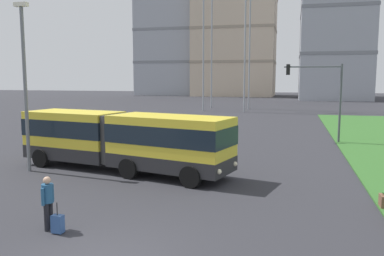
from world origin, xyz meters
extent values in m
cube|color=yellow|center=(-0.98, 9.04, 1.73)|extent=(6.43, 3.90, 2.55)
cube|color=#262628|center=(-0.98, 9.04, 0.80)|extent=(6.45, 3.92, 0.70)
cube|color=#19232D|center=(-0.98, 9.04, 2.15)|extent=(6.48, 3.94, 0.90)
cube|color=yellow|center=(-6.93, 10.36, 1.73)|extent=(5.58, 3.43, 2.55)
cube|color=#262628|center=(-6.93, 10.36, 0.80)|extent=(5.60, 3.45, 0.70)
cube|color=#19232D|center=(-6.93, 10.36, 2.15)|extent=(5.62, 3.47, 0.90)
cylinder|color=#383838|center=(-3.88, 9.78, 1.72)|extent=(2.40, 2.40, 2.45)
cylinder|color=black|center=(1.08, 9.81, 0.50)|extent=(1.04, 0.52, 1.00)
cylinder|color=black|center=(0.46, 7.39, 0.50)|extent=(1.04, 0.52, 1.00)
cylinder|color=black|center=(-2.22, 10.65, 0.50)|extent=(1.04, 0.52, 1.00)
cylinder|color=black|center=(-2.83, 8.22, 0.50)|extent=(1.04, 0.52, 1.00)
cylinder|color=black|center=(-7.97, 11.83, 0.50)|extent=(1.03, 0.46, 1.00)
cylinder|color=black|center=(-8.44, 9.37, 0.50)|extent=(1.03, 0.46, 1.00)
sphere|color=#F9EFC6|center=(2.17, 9.17, 0.80)|extent=(0.24, 0.24, 0.24)
sphere|color=#F9EFC6|center=(1.73, 7.43, 0.80)|extent=(0.24, 0.24, 0.24)
cube|color=slate|center=(-6.00, 18.68, 0.58)|extent=(4.48, 2.00, 0.80)
cube|color=black|center=(-6.15, 18.67, 1.28)|extent=(2.45, 1.79, 0.60)
cylinder|color=black|center=(-4.54, 19.64, 0.32)|extent=(0.65, 0.25, 0.64)
cylinder|color=black|center=(-4.46, 17.85, 0.32)|extent=(0.65, 0.25, 0.64)
cylinder|color=black|center=(-7.54, 19.51, 0.32)|extent=(0.65, 0.25, 0.64)
cylinder|color=black|center=(-7.46, 17.71, 0.32)|extent=(0.65, 0.25, 0.64)
cylinder|color=black|center=(-2.69, 1.66, 0.45)|extent=(0.16, 0.16, 0.90)
cylinder|color=black|center=(-2.70, 1.46, 0.45)|extent=(0.16, 0.16, 0.90)
cylinder|color=#23517A|center=(-2.70, 1.56, 1.20)|extent=(0.36, 0.36, 0.60)
sphere|color=tan|center=(-2.70, 1.56, 1.62)|extent=(0.24, 0.24, 0.24)
cylinder|color=#23517A|center=(-2.69, 1.80, 1.15)|extent=(0.10, 0.10, 0.55)
cylinder|color=#23517A|center=(-2.71, 1.32, 1.15)|extent=(0.10, 0.10, 0.55)
cube|color=#335693|center=(-2.25, 1.36, 0.31)|extent=(0.37, 0.26, 0.56)
cylinder|color=black|center=(-2.25, 1.36, 0.80)|extent=(0.03, 0.03, 0.40)
cylinder|color=#474C51|center=(8.13, 22.00, 2.93)|extent=(0.16, 0.16, 5.86)
cylinder|color=#474C51|center=(6.08, 22.00, 5.66)|extent=(4.12, 0.10, 0.10)
cube|color=black|center=(4.32, 22.00, 5.46)|extent=(0.28, 0.28, 0.80)
sphere|color=red|center=(4.32, 22.00, 5.71)|extent=(0.16, 0.16, 0.16)
sphere|color=yellow|center=(4.32, 22.00, 5.45)|extent=(0.16, 0.16, 0.16)
sphere|color=green|center=(4.32, 22.00, 5.19)|extent=(0.16, 0.16, 0.16)
cylinder|color=slate|center=(-8.50, 8.46, 4.18)|extent=(0.18, 0.18, 8.35)
cube|color=white|center=(-8.50, 8.46, 8.45)|extent=(0.70, 0.28, 0.20)
cube|color=#9EA3AD|center=(-30.00, 104.00, 22.36)|extent=(17.88, 16.24, 44.73)
cube|color=gray|center=(-30.00, 104.00, 9.30)|extent=(18.08, 16.44, 0.70)
cube|color=gray|center=(-30.00, 104.00, 18.24)|extent=(18.08, 16.44, 0.70)
cube|color=gray|center=(-30.00, 104.00, 27.19)|extent=(18.08, 16.44, 0.70)
cube|color=gray|center=(-11.06, 100.91, 9.07)|extent=(21.65, 16.55, 0.70)
cube|color=gray|center=(-11.06, 100.91, 17.79)|extent=(21.65, 16.55, 0.70)
cube|color=gray|center=(13.46, 87.70, 10.00)|extent=(15.16, 18.16, 0.70)
cube|color=gray|center=(13.46, 87.70, 19.65)|extent=(15.16, 18.16, 0.70)
cylinder|color=gray|center=(-2.05, 53.89, 15.41)|extent=(0.24, 0.24, 30.83)
cylinder|color=gray|center=(-8.05, 53.89, 15.41)|extent=(0.24, 0.24, 30.83)
cylinder|color=gray|center=(-2.05, 47.89, 15.41)|extent=(0.24, 0.24, 30.83)
cylinder|color=gray|center=(-8.05, 47.89, 15.41)|extent=(0.24, 0.24, 30.83)
camera|label=1|loc=(4.74, -9.14, 4.82)|focal=37.20mm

